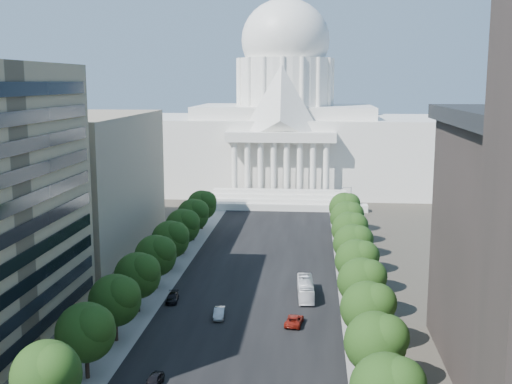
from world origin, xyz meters
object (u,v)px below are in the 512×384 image
(car_dark_b, at_px, (172,298))
(city_bus, at_px, (305,289))
(car_dark_a, at_px, (154,381))
(car_silver, at_px, (219,313))
(car_red, at_px, (294,320))

(car_dark_b, height_order, city_bus, city_bus)
(car_dark_a, height_order, car_dark_b, car_dark_a)
(car_silver, bearing_deg, car_dark_b, 140.00)
(car_silver, distance_m, city_bus, 17.60)
(car_dark_b, bearing_deg, car_red, -27.99)
(city_bus, bearing_deg, car_red, -99.88)
(car_dark_a, xyz_separation_m, car_red, (16.67, 21.82, 0.02))
(car_dark_a, height_order, car_silver, car_silver)
(car_silver, relative_size, car_red, 0.90)
(car_red, distance_m, car_dark_b, 22.85)
(car_silver, bearing_deg, car_dark_a, -104.63)
(car_dark_b, bearing_deg, car_dark_a, -87.31)
(car_dark_a, distance_m, city_bus, 39.45)
(car_silver, bearing_deg, car_red, -13.03)
(car_red, bearing_deg, car_dark_b, -14.67)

